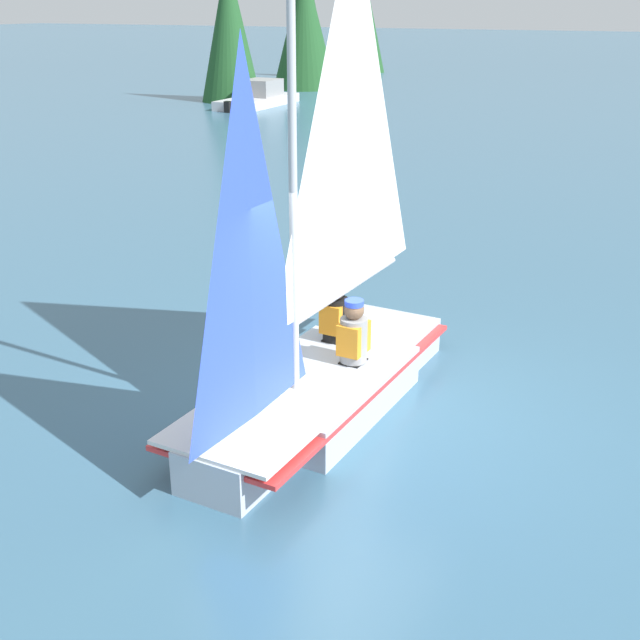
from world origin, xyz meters
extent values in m
plane|color=#38607A|center=(0.00, 0.00, 0.00)|extent=(260.00, 260.00, 0.00)
cube|color=#B2BCCC|center=(0.00, 0.00, 0.22)|extent=(2.35, 1.48, 0.44)
cube|color=#B2BCCC|center=(-1.62, 0.07, 0.22)|extent=(0.99, 0.80, 0.44)
cube|color=#B2BCCC|center=(1.62, -0.07, 0.22)|extent=(1.01, 1.21, 0.44)
cube|color=red|center=(0.00, 0.00, 0.36)|extent=(4.13, 1.57, 0.05)
cube|color=silver|center=(-1.14, 0.05, 0.46)|extent=(1.93, 1.35, 0.04)
cylinder|color=#B7B7BC|center=(-0.52, 0.02, 2.81)|extent=(0.08, 0.08, 4.75)
cylinder|color=#B7B7BC|center=(0.67, -0.03, 1.19)|extent=(2.38, 0.18, 0.07)
pyramid|color=white|center=(0.67, -0.03, 3.14)|extent=(2.26, 0.15, 3.85)
pyramid|color=blue|center=(-1.30, 0.06, 2.24)|extent=(1.40, 0.11, 3.41)
cube|color=black|center=(2.16, -0.10, 0.15)|extent=(0.08, 0.03, 0.31)
cube|color=black|center=(0.39, -0.22, 0.23)|extent=(0.29, 0.25, 0.45)
cylinder|color=gray|center=(0.39, -0.22, 0.71)|extent=(0.31, 0.31, 0.50)
cube|color=orange|center=(0.39, -0.22, 0.73)|extent=(0.35, 0.28, 0.35)
sphere|color=brown|center=(0.39, -0.22, 1.05)|extent=(0.22, 0.22, 0.22)
cylinder|color=blue|center=(0.39, -0.22, 1.14)|extent=(0.22, 0.22, 0.06)
cube|color=black|center=(0.88, 0.23, 0.23)|extent=(0.29, 0.25, 0.45)
cylinder|color=black|center=(0.88, 0.23, 0.71)|extent=(0.31, 0.31, 0.50)
cube|color=orange|center=(0.88, 0.23, 0.73)|extent=(0.35, 0.28, 0.35)
sphere|color=#A87A56|center=(0.88, 0.23, 1.05)|extent=(0.22, 0.22, 0.22)
cylinder|color=blue|center=(0.88, 0.23, 1.14)|extent=(0.22, 0.22, 0.06)
cube|color=silver|center=(23.53, 14.49, 0.19)|extent=(4.72, 1.80, 0.37)
cube|color=gray|center=(23.89, 14.50, 0.72)|extent=(1.67, 1.39, 0.70)
cube|color=black|center=(21.08, 14.44, 0.22)|extent=(0.25, 0.25, 0.45)
cone|color=#1E4C23|center=(24.61, 16.45, 3.04)|extent=(2.65, 2.65, 6.08)
cone|color=#1E4C23|center=(31.05, 16.07, 3.05)|extent=(3.23, 3.23, 6.09)
cone|color=#193D1E|center=(37.54, 18.85, 2.41)|extent=(2.00, 2.00, 4.83)
cone|color=#1E4C23|center=(42.07, 17.14, 2.13)|extent=(1.96, 1.96, 4.26)
camera|label=1|loc=(-7.00, -3.42, 4.14)|focal=45.00mm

